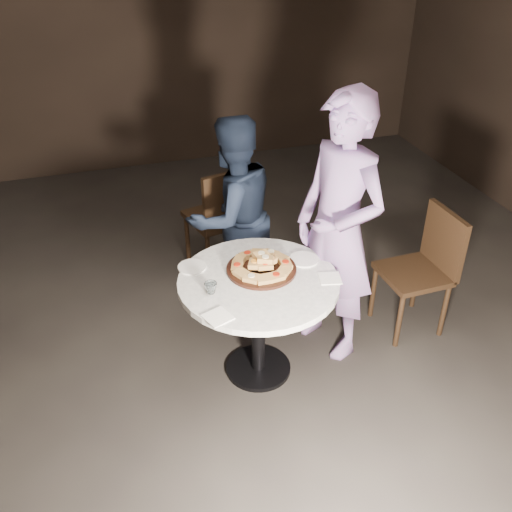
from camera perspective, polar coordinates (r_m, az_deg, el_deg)
The scene contains 13 objects.
floor at distance 3.81m, azimuth -0.02°, elevation -10.70°, with size 7.00×7.00×0.00m, color black.
table at distance 3.40m, azimuth 0.25°, elevation -4.17°, with size 1.12×1.12×0.71m.
serving_board at distance 3.39m, azimuth 0.54°, elevation -1.32°, with size 0.42×0.42×0.02m, color black.
focaccia_pile at distance 3.37m, azimuth 0.61°, elevation -0.75°, with size 0.38×0.37×0.10m.
plate_left at distance 3.44m, azimuth -6.40°, elevation -1.08°, with size 0.17×0.17×0.01m, color white.
plate_right at distance 3.50m, azimuth 4.80°, elevation -0.33°, with size 0.18×0.18×0.01m, color white.
water_glass at distance 3.20m, azimuth -4.55°, elevation -3.21°, with size 0.07×0.07×0.07m, color silver.
napkin_near at distance 3.04m, azimuth -3.84°, elevation -6.11°, with size 0.13×0.13×0.01m, color white.
napkin_far at distance 3.35m, azimuth 7.41°, elevation -2.23°, with size 0.12×0.12×0.01m, color white.
chair_far at distance 4.39m, azimuth -3.36°, elevation 4.22°, with size 0.53×0.54×0.92m.
chair_right at distance 4.01m, azimuth 16.62°, elevation -0.69°, with size 0.44×0.42×0.88m.
diner_navy at distance 3.97m, azimuth -2.39°, elevation 4.01°, with size 0.70×0.54×1.43m, color black.
diner_teal at distance 3.51m, azimuth 8.27°, elevation 2.50°, with size 0.64×0.42×1.74m, color slate.
Camera 1 is at (-0.82, -2.66, 2.60)m, focal length 40.00 mm.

